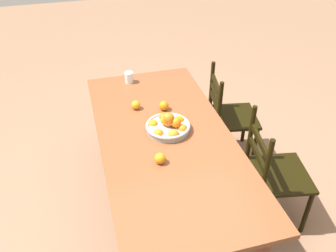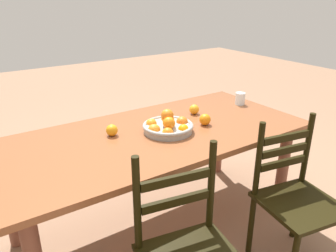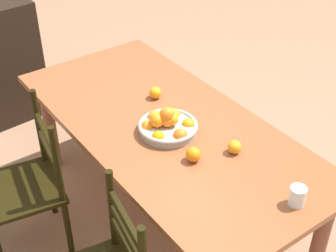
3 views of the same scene
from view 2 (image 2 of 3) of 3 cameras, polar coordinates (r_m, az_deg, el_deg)
The scene contains 8 objects.
ground_plane at distance 2.56m, azimuth -1.87°, elevation -16.42°, with size 12.00×12.00×0.00m, color #8F6A4F.
dining_table at distance 2.21m, azimuth -2.07°, elevation -3.36°, with size 2.03×0.95×0.74m.
chair_by_cabinet at distance 2.16m, azimuth 20.86°, elevation -11.55°, with size 0.50×0.50×0.91m.
fruit_bowl at distance 2.16m, azimuth -0.02°, elevation 0.02°, with size 0.33×0.33×0.16m.
orange_loose_0 at distance 2.14m, azimuth -9.59°, elevation -0.72°, with size 0.07×0.07×0.07m, color orange.
orange_loose_1 at distance 2.29m, azimuth 6.35°, elevation 1.11°, with size 0.08×0.08×0.08m, color orange.
orange_loose_2 at distance 2.49m, azimuth 4.51°, elevation 2.85°, with size 0.07×0.07×0.07m, color orange.
drinking_glass at distance 2.76m, azimuth 12.25°, elevation 4.60°, with size 0.08×0.08×0.10m, color silver.
Camera 2 is at (1.05, 1.71, 1.59)m, focal length 35.61 mm.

